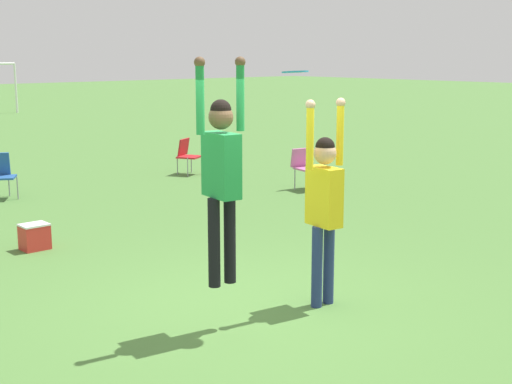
{
  "coord_description": "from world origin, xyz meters",
  "views": [
    {
      "loc": [
        -4.81,
        -5.55,
        2.73
      ],
      "look_at": [
        0.1,
        -0.04,
        1.3
      ],
      "focal_mm": 50.0,
      "sensor_mm": 36.0,
      "label": 1
    }
  ],
  "objects_px": {
    "camping_chair_3": "(187,153)",
    "cooler_box": "(35,237)",
    "person_defending": "(324,197)",
    "frisbee": "(295,72)",
    "person_jumping": "(221,166)",
    "camping_chair_2": "(0,172)",
    "camping_chair_4": "(307,165)"
  },
  "relations": [
    {
      "from": "frisbee",
      "to": "camping_chair_3",
      "type": "distance_m",
      "value": 9.65
    },
    {
      "from": "camping_chair_2",
      "to": "camping_chair_3",
      "type": "xyz_separation_m",
      "value": [
        4.36,
        -0.09,
        -0.03
      ]
    },
    {
      "from": "person_defending",
      "to": "camping_chair_2",
      "type": "distance_m",
      "value": 8.22
    },
    {
      "from": "camping_chair_3",
      "to": "person_jumping",
      "type": "bearing_deg",
      "value": 26.99
    },
    {
      "from": "person_defending",
      "to": "cooler_box",
      "type": "relative_size",
      "value": 6.03
    },
    {
      "from": "camping_chair_2",
      "to": "camping_chair_3",
      "type": "bearing_deg",
      "value": -149.13
    },
    {
      "from": "person_jumping",
      "to": "camping_chair_3",
      "type": "xyz_separation_m",
      "value": [
        5.37,
        7.91,
        -1.18
      ]
    },
    {
      "from": "person_jumping",
      "to": "frisbee",
      "type": "height_order",
      "value": "person_jumping"
    },
    {
      "from": "frisbee",
      "to": "camping_chair_3",
      "type": "xyz_separation_m",
      "value": [
        4.65,
        8.19,
        -2.07
      ]
    },
    {
      "from": "person_defending",
      "to": "frisbee",
      "type": "height_order",
      "value": "frisbee"
    },
    {
      "from": "frisbee",
      "to": "person_defending",
      "type": "bearing_deg",
      "value": 10.09
    },
    {
      "from": "person_defending",
      "to": "camping_chair_3",
      "type": "xyz_separation_m",
      "value": [
        4.09,
        8.09,
        -0.73
      ]
    },
    {
      "from": "frisbee",
      "to": "camping_chair_4",
      "type": "xyz_separation_m",
      "value": [
        5.36,
        5.04,
        -2.05
      ]
    },
    {
      "from": "camping_chair_4",
      "to": "person_defending",
      "type": "bearing_deg",
      "value": 55.89
    },
    {
      "from": "camping_chair_2",
      "to": "frisbee",
      "type": "bearing_deg",
      "value": 119.96
    },
    {
      "from": "camping_chair_4",
      "to": "camping_chair_3",
      "type": "bearing_deg",
      "value": -67.27
    },
    {
      "from": "camping_chair_2",
      "to": "person_defending",
      "type": "bearing_deg",
      "value": 123.85
    },
    {
      "from": "person_jumping",
      "to": "camping_chair_4",
      "type": "relative_size",
      "value": 2.66
    },
    {
      "from": "person_jumping",
      "to": "camping_chair_3",
      "type": "height_order",
      "value": "person_jumping"
    },
    {
      "from": "person_defending",
      "to": "camping_chair_2",
      "type": "relative_size",
      "value": 2.58
    },
    {
      "from": "camping_chair_4",
      "to": "cooler_box",
      "type": "distance_m",
      "value": 6.22
    },
    {
      "from": "person_jumping",
      "to": "frisbee",
      "type": "bearing_deg",
      "value": -103.32
    },
    {
      "from": "camping_chair_2",
      "to": "camping_chair_4",
      "type": "xyz_separation_m",
      "value": [
        5.06,
        -3.24,
        -0.01
      ]
    },
    {
      "from": "camping_chair_3",
      "to": "cooler_box",
      "type": "relative_size",
      "value": 2.16
    },
    {
      "from": "person_jumping",
      "to": "frisbee",
      "type": "xyz_separation_m",
      "value": [
        0.71,
        -0.28,
        0.89
      ]
    },
    {
      "from": "person_defending",
      "to": "camping_chair_4",
      "type": "relative_size",
      "value": 2.7
    },
    {
      "from": "person_defending",
      "to": "person_jumping",
      "type": "bearing_deg",
      "value": -90.0
    },
    {
      "from": "person_jumping",
      "to": "camping_chair_4",
      "type": "distance_m",
      "value": 7.8
    },
    {
      "from": "camping_chair_3",
      "to": "cooler_box",
      "type": "distance_m",
      "value": 6.67
    },
    {
      "from": "frisbee",
      "to": "cooler_box",
      "type": "distance_m",
      "value": 5.06
    },
    {
      "from": "frisbee",
      "to": "camping_chair_3",
      "type": "bearing_deg",
      "value": 60.41
    },
    {
      "from": "person_defending",
      "to": "cooler_box",
      "type": "height_order",
      "value": "person_defending"
    }
  ]
}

